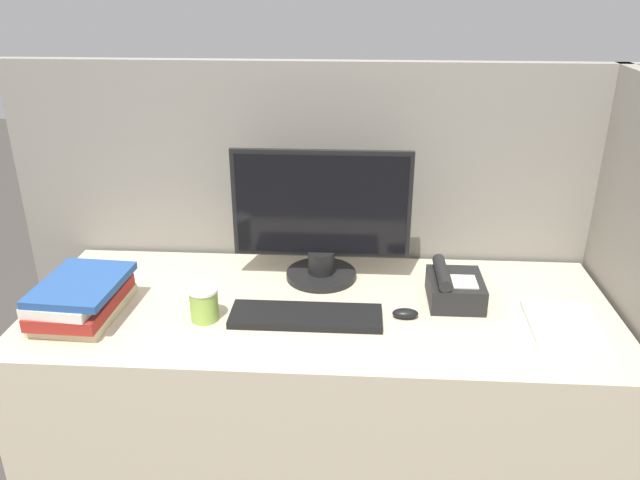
{
  "coord_description": "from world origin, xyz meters",
  "views": [
    {
      "loc": [
        0.1,
        -1.24,
        1.67
      ],
      "look_at": [
        -0.01,
        0.37,
        0.97
      ],
      "focal_mm": 35.0,
      "sensor_mm": 36.0,
      "label": 1
    }
  ],
  "objects_px": {
    "keyboard": "(306,316)",
    "coffee_cup": "(204,304)",
    "desk_telephone": "(454,288)",
    "monitor": "(321,222)",
    "mouse": "(405,313)",
    "book_stack": "(81,298)"
  },
  "relations": [
    {
      "from": "monitor",
      "to": "desk_telephone",
      "type": "relative_size",
      "value": 2.97
    },
    {
      "from": "mouse",
      "to": "desk_telephone",
      "type": "bearing_deg",
      "value": 35.55
    },
    {
      "from": "book_stack",
      "to": "mouse",
      "type": "bearing_deg",
      "value": 2.69
    },
    {
      "from": "book_stack",
      "to": "desk_telephone",
      "type": "bearing_deg",
      "value": 7.96
    },
    {
      "from": "keyboard",
      "to": "desk_telephone",
      "type": "bearing_deg",
      "value": 17.26
    },
    {
      "from": "book_stack",
      "to": "desk_telephone",
      "type": "xyz_separation_m",
      "value": [
        1.05,
        0.15,
        -0.01
      ]
    },
    {
      "from": "mouse",
      "to": "coffee_cup",
      "type": "height_order",
      "value": "coffee_cup"
    },
    {
      "from": "book_stack",
      "to": "keyboard",
      "type": "bearing_deg",
      "value": 1.42
    },
    {
      "from": "keyboard",
      "to": "desk_telephone",
      "type": "height_order",
      "value": "desk_telephone"
    },
    {
      "from": "monitor",
      "to": "coffee_cup",
      "type": "height_order",
      "value": "monitor"
    },
    {
      "from": "mouse",
      "to": "desk_telephone",
      "type": "distance_m",
      "value": 0.18
    },
    {
      "from": "mouse",
      "to": "book_stack",
      "type": "height_order",
      "value": "book_stack"
    },
    {
      "from": "monitor",
      "to": "book_stack",
      "type": "bearing_deg",
      "value": -157.1
    },
    {
      "from": "keyboard",
      "to": "coffee_cup",
      "type": "height_order",
      "value": "coffee_cup"
    },
    {
      "from": "mouse",
      "to": "coffee_cup",
      "type": "bearing_deg",
      "value": -175.6
    },
    {
      "from": "keyboard",
      "to": "coffee_cup",
      "type": "xyz_separation_m",
      "value": [
        -0.28,
        -0.02,
        0.04
      ]
    },
    {
      "from": "desk_telephone",
      "to": "book_stack",
      "type": "bearing_deg",
      "value": -172.04
    },
    {
      "from": "keyboard",
      "to": "coffee_cup",
      "type": "bearing_deg",
      "value": -176.77
    },
    {
      "from": "coffee_cup",
      "to": "book_stack",
      "type": "xyz_separation_m",
      "value": [
        -0.35,
        0.0,
        0.01
      ]
    },
    {
      "from": "desk_telephone",
      "to": "monitor",
      "type": "bearing_deg",
      "value": 161.85
    },
    {
      "from": "coffee_cup",
      "to": "desk_telephone",
      "type": "distance_m",
      "value": 0.72
    },
    {
      "from": "mouse",
      "to": "coffee_cup",
      "type": "distance_m",
      "value": 0.56
    }
  ]
}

